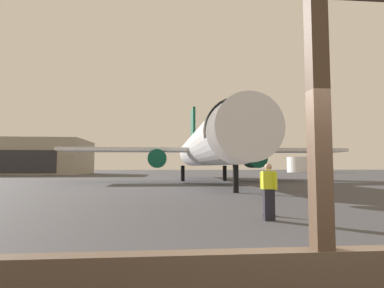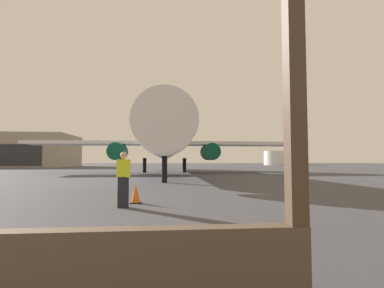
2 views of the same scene
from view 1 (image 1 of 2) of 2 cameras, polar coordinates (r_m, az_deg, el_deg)
ground_plane at (r=43.42m, az=-2.75°, el=-6.27°), size 220.00×220.00×0.00m
window_frame at (r=3.79m, az=22.37°, el=-8.77°), size 8.69×0.24×3.89m
airplane at (r=33.63m, az=2.61°, el=-0.55°), size 30.90×35.33×10.73m
ground_crew_worker at (r=9.97m, az=13.78°, el=-8.24°), size 0.42×0.43×1.74m
traffic_cone at (r=10.97m, az=13.78°, el=-10.88°), size 0.36×0.36×0.69m
distant_hangar at (r=75.60m, az=-27.55°, el=-2.11°), size 24.01×15.84×7.33m
fuel_storage_tank at (r=93.51m, az=19.09°, el=-3.58°), size 7.21×7.21×4.30m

